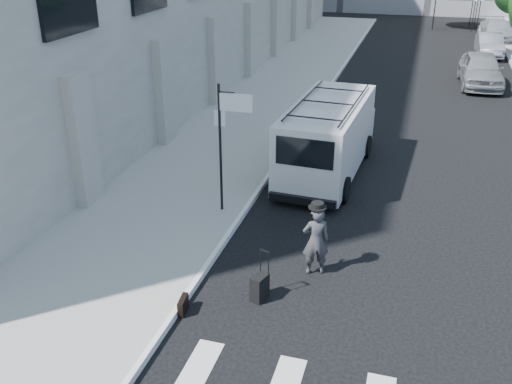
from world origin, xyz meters
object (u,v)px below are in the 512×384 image
Objects in this scene: parked_car_c at (496,31)px; parked_car_b at (489,45)px; businessman at (316,241)px; suitcase at (260,287)px; parked_car_a at (481,70)px; cargo_van at (328,136)px; briefcase at (183,305)px.

parked_car_b is at bearing -104.57° from parked_car_c.
parked_car_c is at bearing -122.37° from businessman.
suitcase is 20.93m from parked_car_a.
cargo_van reaches higher than parked_car_b.
cargo_van is at bearing -103.80° from businessman.
suitcase is 0.23× the size of parked_car_c.
businessman is 0.35× the size of parked_car_c.
businessman is 0.35× the size of parked_car_a.
businessman is 27.14m from parked_car_b.
briefcase is 0.09× the size of parked_car_c.
suitcase is 28.65m from parked_car_b.
parked_car_b is at bearing -122.90° from businessman.
cargo_van is 27.02m from parked_car_c.
parked_car_a is (4.60, 18.84, -0.02)m from businessman.
parked_car_c reaches higher than suitcase.
parked_car_c is at bearing 79.84° from parked_car_b.
businessman is at bearing 37.00° from briefcase.
briefcase is 0.09× the size of parked_car_a.
parked_car_a is (5.36, 12.88, -0.39)m from cargo_van.
briefcase is 8.38m from cargo_van.
businessman is 19.39m from parked_car_a.
cargo_van is (0.16, 7.30, 0.90)m from suitcase.
cargo_van is 1.31× the size of parked_car_c.
cargo_van is 21.56m from parked_car_b.
businessman is 3.26m from briefcase.
cargo_van reaches higher than parked_car_a.
briefcase is at bearing -110.14° from parked_car_c.
suitcase is at bearing -104.55° from parked_car_b.
briefcase is 0.07× the size of cargo_van.
businessman is 0.41× the size of parked_car_b.
parked_car_a is at bearing -103.67° from parked_car_c.
suitcase is (-0.92, -1.34, -0.53)m from businessman.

